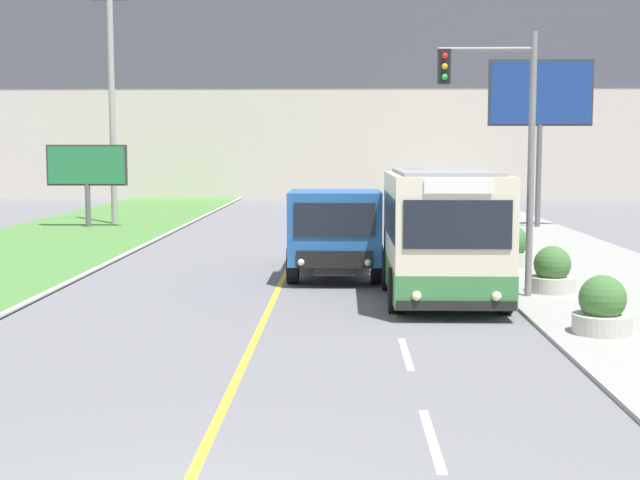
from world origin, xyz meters
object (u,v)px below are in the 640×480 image
at_px(billboard_small, 87,168).
at_px(planter_round_third, 511,248).
at_px(dump_truck, 335,233).
at_px(planter_round_far, 487,234).
at_px(utility_pole_far, 112,97).
at_px(planter_round_second, 552,272).
at_px(traffic_light_mast, 505,131).
at_px(city_bus, 443,236).
at_px(planter_round_near, 602,308).
at_px(billboard_large, 540,100).

bearing_deg(billboard_small, planter_round_third, -38.95).
height_order(dump_truck, planter_round_far, dump_truck).
distance_m(utility_pole_far, planter_round_second, 25.97).
distance_m(dump_truck, traffic_light_mast, 5.91).
bearing_deg(city_bus, traffic_light_mast, 15.03).
bearing_deg(planter_round_far, planter_round_third, -90.72).
bearing_deg(planter_round_third, planter_round_far, 89.28).
height_order(billboard_small, planter_round_near, billboard_small).
xyz_separation_m(city_bus, dump_truck, (-2.53, 3.81, -0.29)).
height_order(city_bus, planter_round_near, city_bus).
xyz_separation_m(traffic_light_mast, planter_round_far, (1.30, 10.29, -3.38)).
distance_m(city_bus, planter_round_second, 3.10).
relative_size(city_bus, billboard_large, 0.73).
relative_size(city_bus, utility_pole_far, 0.46).
xyz_separation_m(utility_pole_far, traffic_light_mast, (14.52, -20.47, -1.97)).
height_order(billboard_small, planter_round_second, billboard_small).
xyz_separation_m(planter_round_second, planter_round_third, (-0.08, 4.85, 0.04)).
distance_m(city_bus, planter_round_third, 6.49).
relative_size(dump_truck, planter_round_far, 5.67).
bearing_deg(traffic_light_mast, planter_round_third, 77.19).
xyz_separation_m(utility_pole_far, planter_round_far, (15.81, -10.17, -5.35)).
xyz_separation_m(utility_pole_far, planter_round_near, (15.65, -24.73, -5.37)).
bearing_deg(planter_round_second, billboard_small, 132.36).
bearing_deg(traffic_light_mast, dump_truck, 139.35).
relative_size(utility_pole_far, traffic_light_mast, 1.88).
xyz_separation_m(billboard_small, planter_round_near, (16.42, -23.06, -2.11)).
height_order(city_bus, utility_pole_far, utility_pole_far).
bearing_deg(traffic_light_mast, city_bus, -164.97).
distance_m(city_bus, dump_truck, 4.58).
height_order(billboard_large, planter_round_far, billboard_large).
height_order(planter_round_second, planter_round_far, planter_round_far).
bearing_deg(billboard_small, planter_round_far, -27.15).
relative_size(dump_truck, utility_pole_far, 0.55).
distance_m(billboard_small, planter_round_third, 21.35).
xyz_separation_m(utility_pole_far, planter_round_second, (15.84, -19.88, -5.36)).
relative_size(city_bus, planter_round_second, 4.78).
height_order(utility_pole_far, planter_round_near, utility_pole_far).
distance_m(city_bus, planter_round_far, 11.08).
bearing_deg(planter_round_second, dump_truck, 151.90).
relative_size(planter_round_near, planter_round_third, 0.91).
bearing_deg(utility_pole_far, city_bus, -57.94).
relative_size(utility_pole_far, planter_round_second, 10.40).
bearing_deg(city_bus, utility_pole_far, 122.06).
bearing_deg(dump_truck, utility_pole_far, 121.71).
relative_size(planter_round_near, planter_round_far, 0.98).
distance_m(traffic_light_mast, billboard_small, 24.26).
xyz_separation_m(city_bus, planter_round_second, (2.77, 0.98, -0.98)).
relative_size(billboard_large, planter_round_far, 6.52).
bearing_deg(planter_round_far, city_bus, -104.44).
height_order(utility_pole_far, planter_round_third, utility_pole_far).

